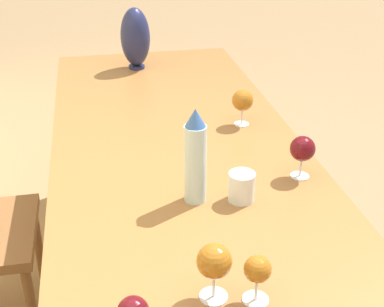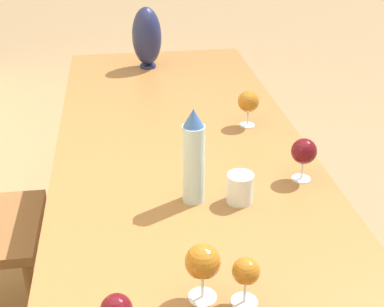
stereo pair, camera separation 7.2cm
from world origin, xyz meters
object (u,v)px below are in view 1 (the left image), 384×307
at_px(water_tumbler, 242,187).
at_px(vase, 135,38).
at_px(water_bottle, 195,157).
at_px(wine_glass_5, 258,271).
at_px(wine_glass_4, 214,262).
at_px(wine_glass_1, 243,101).
at_px(wine_glass_3, 303,149).

bearing_deg(water_tumbler, vase, 8.22).
xyz_separation_m(water_bottle, wine_glass_5, (-0.44, -0.05, -0.06)).
height_order(vase, wine_glass_4, vase).
bearing_deg(wine_glass_1, water_tumbler, 164.10).
height_order(water_bottle, wine_glass_4, water_bottle).
bearing_deg(water_tumbler, wine_glass_4, 155.74).
distance_m(wine_glass_4, wine_glass_5, 0.10).
relative_size(water_tumbler, vase, 0.30).
bearing_deg(water_bottle, vase, 2.25).
distance_m(water_bottle, wine_glass_4, 0.42).
distance_m(water_tumbler, wine_glass_1, 0.54).
relative_size(water_bottle, wine_glass_5, 2.42).
height_order(vase, wine_glass_5, vase).
bearing_deg(wine_glass_1, wine_glass_4, 160.43).
bearing_deg(water_tumbler, wine_glass_5, 168.80).
xyz_separation_m(water_tumbler, wine_glass_5, (-0.41, 0.08, 0.04)).
bearing_deg(vase, water_tumbler, -171.78).
bearing_deg(wine_glass_1, wine_glass_5, 166.16).
xyz_separation_m(water_bottle, wine_glass_1, (0.49, -0.28, -0.05)).
distance_m(water_tumbler, wine_glass_5, 0.42).
height_order(wine_glass_1, wine_glass_5, wine_glass_1).
relative_size(wine_glass_1, wine_glass_4, 0.98).
height_order(water_tumbler, wine_glass_5, wine_glass_5).
bearing_deg(wine_glass_3, wine_glass_4, 140.62).
bearing_deg(wine_glass_3, wine_glass_1, 10.09).
height_order(water_bottle, water_tumbler, water_bottle).
relative_size(water_tumbler, wine_glass_5, 0.74).
bearing_deg(water_tumbler, wine_glass_1, -15.90).
distance_m(vase, wine_glass_4, 1.65).
bearing_deg(water_tumbler, water_bottle, 77.20).
distance_m(vase, wine_glass_1, 0.82).
bearing_deg(wine_glass_3, water_tumbler, 113.64).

